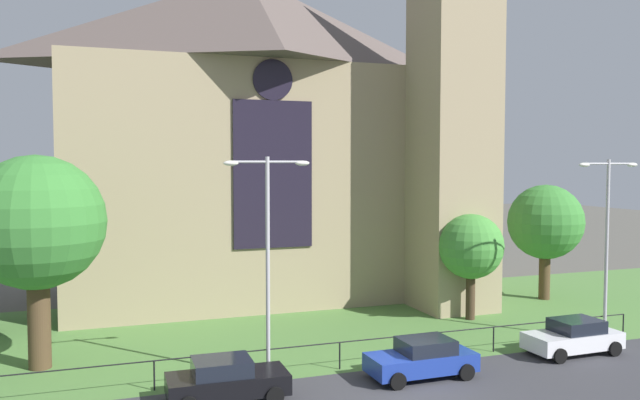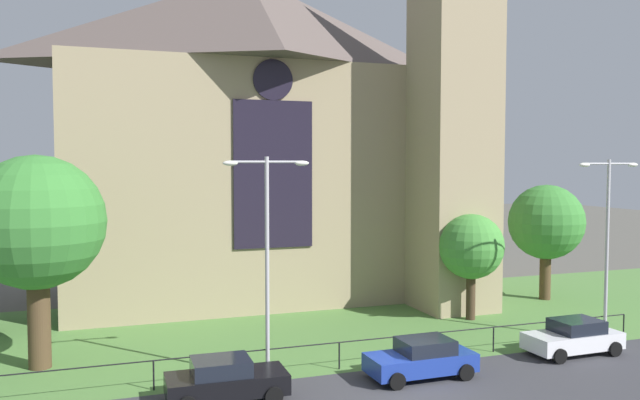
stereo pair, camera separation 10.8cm
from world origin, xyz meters
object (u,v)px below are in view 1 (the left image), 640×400
(tree_right_far, at_px, (545,223))
(parked_car_black, at_px, (226,380))
(streetlamp_near, at_px, (268,239))
(parked_car_white, at_px, (573,337))
(tree_right_near, at_px, (471,247))
(church_building, at_px, (262,132))
(streetlamp_far, at_px, (607,226))
(tree_left_near, at_px, (37,224))
(parked_car_blue, at_px, (422,358))

(tree_right_far, xyz_separation_m, parked_car_black, (-21.69, -10.30, -3.95))
(streetlamp_near, height_order, parked_car_white, streetlamp_near)
(tree_right_far, relative_size, tree_right_near, 1.24)
(streetlamp_near, bearing_deg, church_building, 76.35)
(parked_car_black, bearing_deg, tree_right_near, 28.38)
(streetlamp_far, bearing_deg, tree_left_near, 170.15)
(tree_right_near, xyz_separation_m, streetlamp_far, (3.76, -5.56, 1.50))
(tree_right_far, xyz_separation_m, parked_car_white, (-6.31, -9.82, -3.95))
(tree_left_near, relative_size, tree_right_near, 1.54)
(parked_car_black, xyz_separation_m, parked_car_white, (15.38, 0.48, 0.00))
(parked_car_white, bearing_deg, church_building, -61.46)
(parked_car_white, bearing_deg, streetlamp_near, -6.79)
(church_building, height_order, streetlamp_far, church_building)
(tree_right_near, xyz_separation_m, streetlamp_near, (-12.59, -5.56, 1.54))
(tree_right_near, relative_size, streetlamp_near, 0.66)
(parked_car_black, height_order, parked_car_white, same)
(parked_car_white, bearing_deg, streetlamp_far, -156.99)
(church_building, xyz_separation_m, streetlamp_far, (12.57, -15.55, -4.89))
(tree_left_near, xyz_separation_m, parked_car_black, (6.41, -6.11, -5.13))
(parked_car_black, bearing_deg, parked_car_blue, 1.01)
(tree_right_near, bearing_deg, parked_car_white, -83.38)
(tree_left_near, height_order, parked_car_white, tree_left_near)
(church_building, xyz_separation_m, parked_car_black, (-5.77, -17.35, -9.53))
(tree_left_near, bearing_deg, tree_right_near, 3.45)
(streetlamp_near, height_order, parked_car_black, streetlamp_near)
(streetlamp_near, bearing_deg, streetlamp_far, 0.00)
(tree_right_far, bearing_deg, parked_car_white, -122.72)
(tree_right_far, distance_m, parked_car_blue, 17.90)
(tree_right_far, distance_m, streetlamp_near, 21.46)
(tree_right_near, bearing_deg, parked_car_blue, -132.94)
(streetlamp_far, bearing_deg, parked_car_blue, -170.01)
(tree_left_near, distance_m, parked_car_black, 10.23)
(streetlamp_near, relative_size, parked_car_blue, 2.03)
(church_building, xyz_separation_m, tree_right_far, (15.92, -7.05, -5.57))
(streetlamp_far, distance_m, parked_car_blue, 11.80)
(tree_right_far, height_order, tree_left_near, tree_left_near)
(tree_right_near, height_order, parked_car_white, tree_right_near)
(parked_car_blue, height_order, parked_car_white, same)
(church_building, height_order, tree_right_near, church_building)
(tree_right_near, height_order, parked_car_black, tree_right_near)
(tree_left_near, relative_size, parked_car_blue, 2.05)
(streetlamp_near, xyz_separation_m, parked_car_black, (-2.00, -1.81, -4.67))
(streetlamp_far, bearing_deg, streetlamp_near, -180.00)
(tree_right_near, distance_m, parked_car_white, 7.61)
(church_building, distance_m, tree_left_near, 17.16)
(streetlamp_near, bearing_deg, parked_car_black, -137.85)
(streetlamp_far, relative_size, parked_car_white, 2.00)
(tree_right_far, height_order, parked_car_black, tree_right_far)
(parked_car_white, bearing_deg, tree_right_far, -123.85)
(church_building, height_order, parked_car_blue, church_building)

